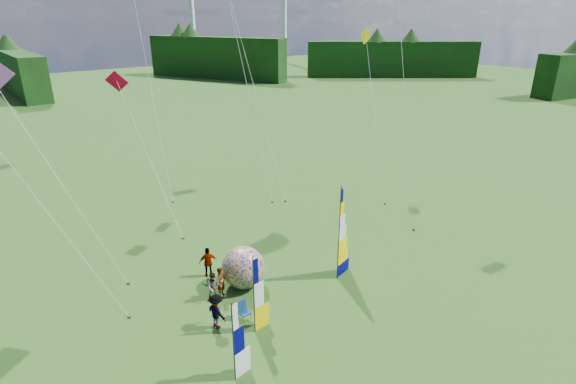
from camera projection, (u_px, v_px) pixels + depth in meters
ground at (356, 318)px, 21.42m from camera, size 220.00×220.00×0.00m
treeline_ring at (362, 244)px, 19.93m from camera, size 210.00×210.00×8.00m
turbine_left at (284, 7)px, 125.29m from camera, size 8.00×1.20×30.00m
turbine_right at (192, 6)px, 115.94m from camera, size 8.00×1.20×30.00m
feather_banner_main at (339, 236)px, 23.67m from camera, size 1.39×0.45×5.23m
side_banner_left at (254, 297)px, 19.82m from camera, size 1.05×0.16×3.77m
side_banner_far at (234, 344)px, 17.18m from camera, size 1.04×0.27×3.53m
bol_inflatable at (243, 267)px, 23.56m from camera, size 2.88×2.88×2.26m
spectator_a at (221, 282)px, 22.79m from camera, size 0.73×0.68×1.67m
spectator_b at (214, 287)px, 22.47m from camera, size 0.85×0.67×1.57m
spectator_c at (216, 311)px, 20.53m from camera, size 0.58×1.17×1.73m
spectator_d at (208, 262)px, 24.56m from camera, size 1.10×0.78×1.74m
camp_chair at (244, 311)px, 21.13m from camera, size 0.59×0.59×0.97m
kite_whale at (241, 31)px, 34.47m from camera, size 6.19×15.58×24.51m
kite_rainbow_delta at (57, 165)px, 22.60m from camera, size 7.70×9.36×12.86m
kite_parafoil at (406, 76)px, 30.21m from camera, size 10.02×11.92×19.24m
small_kite_red at (148, 149)px, 29.39m from camera, size 5.15×10.02×10.47m
small_kite_orange at (245, 69)px, 34.09m from camera, size 4.45×11.03×19.13m
small_kite_yellow at (376, 110)px, 35.18m from camera, size 7.14×9.42×12.93m
small_kite_pink at (33, 185)px, 19.02m from camera, size 8.30×7.71×13.54m
small_kite_green at (150, 78)px, 34.74m from camera, size 6.39×11.45×17.68m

